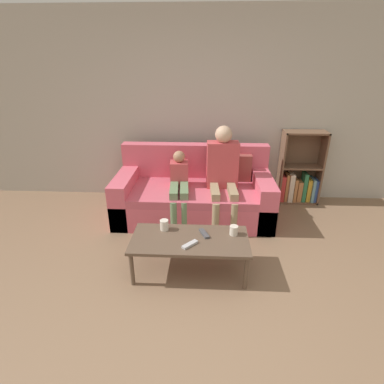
% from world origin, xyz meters
% --- Properties ---
extents(ground_plane, '(22.00, 22.00, 0.00)m').
position_xyz_m(ground_plane, '(0.00, 0.00, 0.00)').
color(ground_plane, '#84664C').
extents(wall_back, '(12.00, 0.06, 2.60)m').
position_xyz_m(wall_back, '(0.00, 2.58, 1.30)').
color(wall_back, '#B7B2A8').
rests_on(wall_back, ground_plane).
extents(couch, '(2.01, 0.98, 0.89)m').
position_xyz_m(couch, '(-0.11, 1.89, 0.29)').
color(couch, '#DB5B70').
rests_on(couch, ground_plane).
extents(bookshelf, '(0.58, 0.28, 1.05)m').
position_xyz_m(bookshelf, '(1.39, 2.42, 0.39)').
color(bookshelf, brown).
rests_on(bookshelf, ground_plane).
extents(coffee_table, '(1.13, 0.54, 0.38)m').
position_xyz_m(coffee_table, '(-0.10, 0.69, 0.34)').
color(coffee_table, brown).
rests_on(coffee_table, ground_plane).
extents(person_adult, '(0.40, 0.68, 1.22)m').
position_xyz_m(person_adult, '(0.25, 1.81, 0.70)').
color(person_adult, '#9E8966').
rests_on(person_adult, ground_plane).
extents(person_child, '(0.27, 0.67, 0.90)m').
position_xyz_m(person_child, '(-0.29, 1.72, 0.51)').
color(person_child, '#66845B').
rests_on(person_child, ground_plane).
extents(cup_near, '(0.08, 0.08, 0.09)m').
position_xyz_m(cup_near, '(0.33, 0.79, 0.43)').
color(cup_near, silver).
rests_on(cup_near, coffee_table).
extents(cup_far, '(0.09, 0.09, 0.11)m').
position_xyz_m(cup_far, '(-0.36, 0.85, 0.43)').
color(cup_far, silver).
rests_on(cup_far, coffee_table).
extents(tv_remote_0, '(0.15, 0.16, 0.02)m').
position_xyz_m(tv_remote_0, '(-0.09, 0.58, 0.39)').
color(tv_remote_0, '#B7B7BC').
rests_on(tv_remote_0, coffee_table).
extents(tv_remote_1, '(0.11, 0.18, 0.02)m').
position_xyz_m(tv_remote_1, '(0.04, 0.78, 0.39)').
color(tv_remote_1, '#47474C').
rests_on(tv_remote_1, coffee_table).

